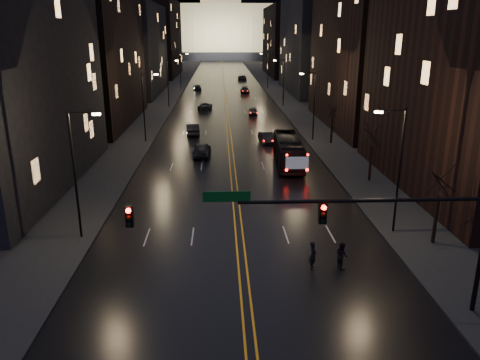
{
  "coord_description": "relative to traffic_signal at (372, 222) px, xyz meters",
  "views": [
    {
      "loc": [
        -1.27,
        -20.26,
        13.69
      ],
      "look_at": [
        0.07,
        10.55,
        3.96
      ],
      "focal_mm": 35.0,
      "sensor_mm": 36.0,
      "label": 1
    }
  ],
  "objects": [
    {
      "name": "receding_car_c",
      "position": [
        -1.2,
        91.12,
        -4.39
      ],
      "size": [
        2.05,
        4.95,
        1.43
      ],
      "primitive_type": "imported",
      "rotation": [
        0.0,
        0.0,
        0.01
      ],
      "color": "black",
      "rests_on": "ground"
    },
    {
      "name": "tree_right_near",
      "position": [
        7.09,
        8.0,
        -0.58
      ],
      "size": [
        2.4,
        2.4,
        6.65
      ],
      "color": "black",
      "rests_on": "ground"
    },
    {
      "name": "receding_car_d",
      "position": [
        -0.29,
        122.96,
        -4.34
      ],
      "size": [
        2.72,
        5.56,
        1.52
      ],
      "primitive_type": "imported",
      "rotation": [
        0.0,
        0.0,
        -0.03
      ],
      "color": "black",
      "rests_on": "ground"
    },
    {
      "name": "sidewalk_right",
      "position": [
        8.09,
        130.0,
        -5.02
      ],
      "size": [
        8.0,
        320.0,
        0.16
      ],
      "primitive_type": "cube",
      "color": "black",
      "rests_on": "ground"
    },
    {
      "name": "tree_right_mid",
      "position": [
        7.09,
        22.0,
        -0.58
      ],
      "size": [
        2.4,
        2.4,
        6.65
      ],
      "color": "black",
      "rests_on": "ground"
    },
    {
      "name": "traffic_signal",
      "position": [
        0.0,
        0.0,
        0.0
      ],
      "size": [
        17.29,
        0.45,
        7.0
      ],
      "color": "black",
      "rests_on": "ground"
    },
    {
      "name": "streetlamp_left_dist",
      "position": [
        -16.72,
        100.0,
        -0.02
      ],
      "size": [
        2.13,
        0.25,
        9.0
      ],
      "color": "black",
      "rests_on": "ground"
    },
    {
      "name": "pedestrian_a",
      "position": [
        -1.67,
        5.0,
        -4.22
      ],
      "size": [
        0.58,
        0.73,
        1.76
      ],
      "primitive_type": "imported",
      "rotation": [
        0.0,
        0.0,
        1.3
      ],
      "color": "black",
      "rests_on": "ground"
    },
    {
      "name": "streetlamp_left_far",
      "position": [
        -16.72,
        70.0,
        -0.02
      ],
      "size": [
        2.13,
        0.25,
        9.0
      ],
      "color": "black",
      "rests_on": "ground"
    },
    {
      "name": "streetlamp_right_far",
      "position": [
        4.91,
        70.0,
        -0.02
      ],
      "size": [
        2.13,
        0.25,
        9.0
      ],
      "color": "black",
      "rests_on": "ground"
    },
    {
      "name": "streetlamp_right_mid",
      "position": [
        4.91,
        40.0,
        -0.02
      ],
      "size": [
        2.13,
        0.25,
        9.0
      ],
      "color": "black",
      "rests_on": "ground"
    },
    {
      "name": "streetlamp_left_near",
      "position": [
        -16.72,
        10.0,
        -0.02
      ],
      "size": [
        2.13,
        0.25,
        9.0
      ],
      "color": "black",
      "rests_on": "ground"
    },
    {
      "name": "sidewalk_left",
      "position": [
        -19.91,
        130.0,
        -5.02
      ],
      "size": [
        8.0,
        320.0,
        0.16
      ],
      "primitive_type": "cube",
      "color": "black",
      "rests_on": "ground"
    },
    {
      "name": "oncoming_car_b",
      "position": [
        -10.99,
        44.36,
        -4.29
      ],
      "size": [
        2.19,
        5.09,
        1.63
      ],
      "primitive_type": "imported",
      "rotation": [
        0.0,
        0.0,
        3.24
      ],
      "color": "black",
      "rests_on": "ground"
    },
    {
      "name": "building_left_far",
      "position": [
        -26.91,
        92.0,
        4.9
      ],
      "size": [
        12.0,
        34.0,
        20.0
      ],
      "primitive_type": "cube",
      "color": "black",
      "rests_on": "ground"
    },
    {
      "name": "oncoming_car_c",
      "position": [
        -9.88,
        66.98,
        -4.44
      ],
      "size": [
        2.78,
        5.0,
        1.32
      ],
      "primitive_type": "imported",
      "rotation": [
        0.0,
        0.0,
        3.01
      ],
      "color": "black",
      "rests_on": "ground"
    },
    {
      "name": "building_left_mid",
      "position": [
        -26.91,
        54.0,
        8.9
      ],
      "size": [
        12.0,
        30.0,
        28.0
      ],
      "primitive_type": "cube",
      "color": "black",
      "rests_on": "ground"
    },
    {
      "name": "capitol",
      "position": [
        -5.91,
        250.0,
        12.05
      ],
      "size": [
        90.0,
        50.0,
        58.5
      ],
      "color": "black",
      "rests_on": "ground"
    },
    {
      "name": "bus",
      "position": [
        0.16,
        28.57,
        -3.58
      ],
      "size": [
        3.15,
        11.06,
        3.05
      ],
      "primitive_type": "imported",
      "rotation": [
        0.0,
        0.0,
        -0.05
      ],
      "color": "black",
      "rests_on": "ground"
    },
    {
      "name": "building_right_mid",
      "position": [
        15.09,
        92.0,
        7.9
      ],
      "size": [
        12.0,
        34.0,
        26.0
      ],
      "primitive_type": "cube",
      "color": "black",
      "rests_on": "ground"
    },
    {
      "name": "streetlamp_left_mid",
      "position": [
        -16.72,
        40.0,
        -0.02
      ],
      "size": [
        2.13,
        0.25,
        9.0
      ],
      "color": "black",
      "rests_on": "ground"
    },
    {
      "name": "building_right_near",
      "position": [
        15.09,
        20.0,
        6.9
      ],
      "size": [
        12.0,
        26.0,
        24.0
      ],
      "primitive_type": "cube",
      "color": "black",
      "rests_on": "ground"
    },
    {
      "name": "building_right_dist",
      "position": [
        15.09,
        140.0,
        5.9
      ],
      "size": [
        12.0,
        40.0,
        22.0
      ],
      "primitive_type": "cube",
      "color": "black",
      "rests_on": "ground"
    },
    {
      "name": "center_line",
      "position": [
        -5.91,
        130.0,
        -5.08
      ],
      "size": [
        0.62,
        320.0,
        0.01
      ],
      "primitive_type": "cube",
      "color": "orange",
      "rests_on": "road"
    },
    {
      "name": "streetlamp_right_dist",
      "position": [
        4.91,
        100.0,
        -0.02
      ],
      "size": [
        2.13,
        0.25,
        9.0
      ],
      "color": "black",
      "rests_on": "ground"
    },
    {
      "name": "oncoming_car_d",
      "position": [
        -12.71,
        97.92,
        -4.41
      ],
      "size": [
        2.37,
        4.94,
        1.39
      ],
      "primitive_type": "imported",
      "rotation": [
        0.0,
        0.0,
        3.23
      ],
      "color": "black",
      "rests_on": "ground"
    },
    {
      "name": "receding_car_b",
      "position": [
        -1.44,
        60.23,
        -4.45
      ],
      "size": [
        1.74,
        3.91,
        1.31
      ],
      "primitive_type": "imported",
      "rotation": [
        0.0,
        0.0,
        -0.05
      ],
      "color": "black",
      "rests_on": "ground"
    },
    {
      "name": "tree_right_far",
      "position": [
        7.09,
        38.0,
        -0.58
      ],
      "size": [
        2.4,
        2.4,
        6.65
      ],
      "color": "black",
      "rests_on": "ground"
    },
    {
      "name": "oncoming_car_a",
      "position": [
        -9.3,
        32.54,
        -4.3
      ],
      "size": [
        2.17,
        4.84,
        1.61
      ],
      "primitive_type": "imported",
      "rotation": [
        0.0,
        0.0,
        3.08
      ],
      "color": "black",
      "rests_on": "ground"
    },
    {
      "name": "pedestrian_b",
      "position": [
        0.08,
        5.0,
        -4.26
      ],
      "size": [
        0.64,
        0.91,
        1.69
      ],
      "primitive_type": "imported",
      "rotation": [
        0.0,
        0.0,
        1.82
      ],
      "color": "black",
      "rests_on": "ground"
    },
    {
      "name": "receding_car_a",
      "position": [
        -1.14,
        39.01,
        -4.42
      ],
      "size": [
        1.99,
        4.28,
        1.36
      ],
      "primitive_type": "imported",
      "rotation": [
        0.0,
        0.0,
        0.14
      ],
      "color": "black",
      "rests_on": "ground"
    },
    {
      "name": "streetlamp_right_near",
      "position": [
        4.91,
        10.0,
        -0.02
      ],
      "size": [
        2.13,
        0.25,
        9.0
      ],
      "color": "black",
      "rests_on": "ground"
    },
    {
      "name": "building_left_dist",
      "position": [
        -26.91,
        140.0,
        6.9
      ],
      "size": [
        12.0,
        40.0,
        24.0
      ],
      "primitive_type": "cube",
      "color": "black",
      "rests_on": "ground"
    },
    {
      "name": "ground",
      "position": [
        -5.91,
        0.0,
        -5.1
      ],
      "size": [
        900.0,
        900.0,
        0.0
      ],
      "primitive_type": "plane",
      "color": "black",
      "rests_on": "ground"
    },
    {
      "name": "road",
      "position": [
        -5.91,
        130.0,
        -5.09
      ],
      "size": [
        20.0,
        320.0,
        0.02
      ],
      "primitive_type": "cube",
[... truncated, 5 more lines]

